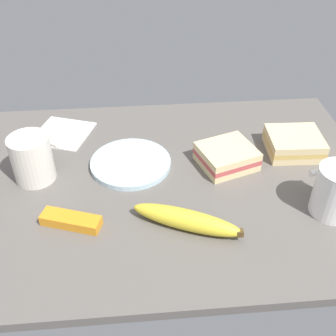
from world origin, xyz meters
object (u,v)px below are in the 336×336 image
object	(u,v)px
sandwich_side	(227,156)
plate_of_food	(131,163)
paper_napkin	(63,133)
sandwich_main	(294,143)
coffee_mug_black	(32,158)
banana	(187,220)
snack_bar	(71,220)
coffee_mug_milky	(336,191)

from	to	relation	value
sandwich_side	plate_of_food	bearing A→B (deg)	-4.09
paper_napkin	sandwich_main	bearing A→B (deg)	167.27
plate_of_food	coffee_mug_black	bearing A→B (deg)	7.10
banana	coffee_mug_black	bearing A→B (deg)	-30.01
sandwich_main	sandwich_side	world-z (taller)	same
sandwich_main	banana	xyz separation A→B (cm)	(27.62, 22.04, -0.22)
sandwich_side	snack_bar	bearing A→B (deg)	25.75
sandwich_main	snack_bar	world-z (taller)	sandwich_main
coffee_mug_black	banana	bearing A→B (deg)	149.99
plate_of_food	paper_napkin	xyz separation A→B (cm)	(16.49, -14.29, -0.45)
coffee_mug_black	snack_bar	xyz separation A→B (cm)	(-8.77, 14.76, -4.22)
sandwich_side	coffee_mug_milky	bearing A→B (deg)	136.27
coffee_mug_milky	sandwich_main	distance (cm)	20.34
sandwich_main	snack_bar	size ratio (longest dim) A/B	1.09
coffee_mug_black	snack_bar	world-z (taller)	coffee_mug_black
sandwich_side	paper_napkin	world-z (taller)	sandwich_side
coffee_mug_black	plate_of_food	bearing A→B (deg)	-172.90
plate_of_food	sandwich_side	world-z (taller)	sandwich_side
coffee_mug_milky	paper_napkin	xyz separation A→B (cm)	(55.00, -32.33, -5.06)
sandwich_main	sandwich_side	distance (cm)	16.80
plate_of_food	coffee_mug_black	world-z (taller)	coffee_mug_black
coffee_mug_black	sandwich_main	bearing A→B (deg)	-175.48
sandwich_side	banana	xyz separation A→B (cm)	(11.20, 18.47, -0.22)
coffee_mug_milky	banana	bearing A→B (deg)	3.91
paper_napkin	coffee_mug_black	bearing A→B (deg)	77.55
snack_bar	sandwich_main	bearing A→B (deg)	-139.33
plate_of_food	sandwich_main	world-z (taller)	sandwich_main
sandwich_side	snack_bar	xyz separation A→B (cm)	(32.67, 15.76, -1.20)
sandwich_main	paper_napkin	xyz separation A→B (cm)	(54.14, -12.23, -2.05)
coffee_mug_black	paper_napkin	distance (cm)	17.94
plate_of_food	paper_napkin	world-z (taller)	plate_of_food
plate_of_food	sandwich_main	distance (cm)	37.74
plate_of_food	paper_napkin	distance (cm)	21.83
snack_bar	coffee_mug_black	bearing A→B (deg)	-40.13
plate_of_food	sandwich_side	distance (cm)	21.35
coffee_mug_black	coffee_mug_milky	bearing A→B (deg)	165.19
banana	paper_napkin	world-z (taller)	banana
plate_of_food	banana	size ratio (longest dim) A/B	0.86
coffee_mug_milky	plate_of_food	bearing A→B (deg)	-25.10
plate_of_food	sandwich_side	size ratio (longest dim) A/B	1.25
plate_of_food	sandwich_side	xyz separation A→B (cm)	(-21.23, 1.52, 1.60)
snack_bar	paper_napkin	bearing A→B (deg)	-61.73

